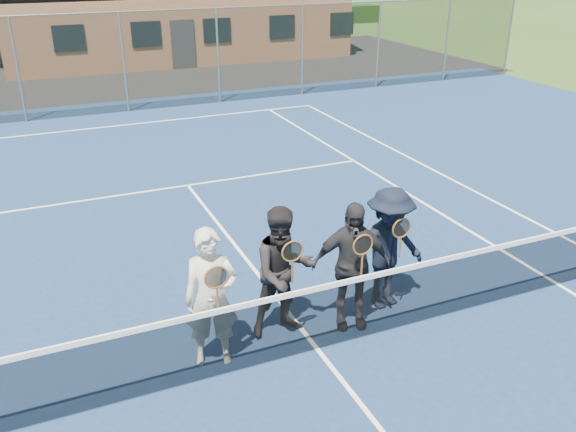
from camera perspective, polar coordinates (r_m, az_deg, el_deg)
name	(u,v)px	position (r m, az deg, el deg)	size (l,w,h in m)	color
ground	(100,75)	(26.39, -17.17, 12.49)	(220.00, 220.00, 0.00)	#2A491A
court_surface	(317,350)	(8.06, 2.75, -12.41)	(30.00, 30.00, 0.02)	navy
hedge_row	(69,27)	(38.14, -19.79, 16.26)	(40.00, 1.20, 1.10)	black
court_markings	(317,349)	(8.05, 2.75, -12.32)	(11.03, 23.83, 0.01)	white
tennis_net	(318,315)	(7.75, 2.82, -9.26)	(11.68, 0.08, 1.10)	slate
perimeter_fence	(124,63)	(19.78, -15.12, 13.69)	(30.07, 0.07, 3.02)	slate
player_a	(211,298)	(7.41, -7.19, -7.65)	(0.74, 0.58, 1.80)	beige
player_b	(284,272)	(7.91, -0.39, -5.27)	(0.89, 0.70, 1.80)	black
player_c	(351,265)	(8.11, 5.92, -4.62)	(1.14, 0.74, 1.80)	black
player_d	(388,249)	(8.62, 9.38, -3.02)	(1.23, 0.79, 1.80)	black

